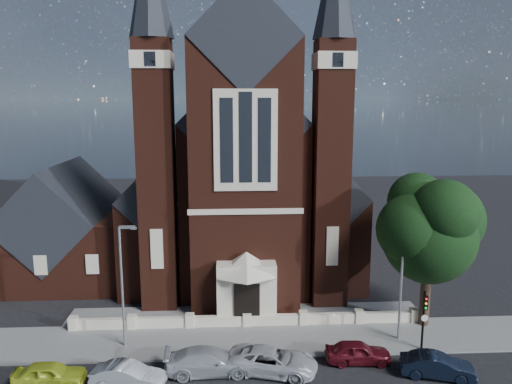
# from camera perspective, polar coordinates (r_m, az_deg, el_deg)

# --- Properties ---
(ground) EXTENTS (120.00, 120.00, 0.00)m
(ground) POSITION_cam_1_polar(r_m,az_deg,el_deg) (44.25, -1.45, -10.37)
(ground) COLOR black
(ground) RESTS_ON ground
(pavement_strip) EXTENTS (60.00, 5.00, 0.12)m
(pavement_strip) POSITION_cam_1_polar(r_m,az_deg,el_deg) (34.64, -0.91, -16.57)
(pavement_strip) COLOR slate
(pavement_strip) RESTS_ON ground
(forecourt_paving) EXTENTS (26.00, 3.00, 0.14)m
(forecourt_paving) POSITION_cam_1_polar(r_m,az_deg,el_deg) (38.25, -1.15, -13.84)
(forecourt_paving) COLOR slate
(forecourt_paving) RESTS_ON ground
(forecourt_wall) EXTENTS (24.00, 0.40, 0.90)m
(forecourt_wall) POSITION_cam_1_polar(r_m,az_deg,el_deg) (36.44, -1.04, -15.14)
(forecourt_wall) COLOR beige
(forecourt_wall) RESTS_ON ground
(church) EXTENTS (20.01, 34.90, 29.20)m
(church) POSITION_cam_1_polar(r_m,az_deg,el_deg) (49.86, -1.77, 1.76)
(church) COLOR #441C12
(church) RESTS_ON ground
(parish_hall) EXTENTS (12.00, 12.20, 10.24)m
(parish_hall) POSITION_cam_1_polar(r_m,az_deg,el_deg) (48.20, -21.02, -4.32)
(parish_hall) COLOR #441C12
(parish_hall) RESTS_ON ground
(street_tree) EXTENTS (6.40, 6.60, 10.70)m
(street_tree) POSITION_cam_1_polar(r_m,az_deg,el_deg) (35.96, 19.52, -4.29)
(street_tree) COLOR black
(street_tree) RESTS_ON ground
(street_lamp_left) EXTENTS (1.16, 0.22, 8.09)m
(street_lamp_left) POSITION_cam_1_polar(r_m,az_deg,el_deg) (33.02, -14.95, -9.64)
(street_lamp_left) COLOR gray
(street_lamp_left) RESTS_ON ground
(street_lamp_right) EXTENTS (1.16, 0.22, 8.09)m
(street_lamp_right) POSITION_cam_1_polar(r_m,az_deg,el_deg) (34.22, 16.45, -8.99)
(street_lamp_right) COLOR gray
(street_lamp_right) RESTS_ON ground
(traffic_signal) EXTENTS (0.28, 0.42, 4.00)m
(traffic_signal) POSITION_cam_1_polar(r_m,az_deg,el_deg) (33.89, 18.66, -12.97)
(traffic_signal) COLOR black
(traffic_signal) RESTS_ON ground
(car_lime_van) EXTENTS (4.04, 1.74, 1.36)m
(car_lime_van) POSITION_cam_1_polar(r_m,az_deg,el_deg) (31.79, -22.53, -18.69)
(car_lime_van) COLOR #B0C427
(car_lime_van) RESTS_ON ground
(car_silver_a) EXTENTS (4.30, 2.19, 1.35)m
(car_silver_a) POSITION_cam_1_polar(r_m,az_deg,el_deg) (30.35, -14.43, -19.67)
(car_silver_a) COLOR #A5A9AD
(car_silver_a) RESTS_ON ground
(car_silver_b) EXTENTS (5.21, 2.22, 1.50)m
(car_silver_b) POSITION_cam_1_polar(r_m,az_deg,el_deg) (30.84, -5.38, -18.69)
(car_silver_b) COLOR #A9ADB0
(car_silver_b) RESTS_ON ground
(car_white_suv) EXTENTS (5.75, 3.77, 1.47)m
(car_white_suv) POSITION_cam_1_polar(r_m,az_deg,el_deg) (30.80, 1.89, -18.71)
(car_white_suv) COLOR silver
(car_white_suv) RESTS_ON ground
(car_dark_red) EXTENTS (4.04, 1.78, 1.35)m
(car_dark_red) POSITION_cam_1_polar(r_m,az_deg,el_deg) (32.39, 11.56, -17.49)
(car_dark_red) COLOR #530E16
(car_dark_red) RESTS_ON ground
(car_navy) EXTENTS (4.38, 2.48, 1.37)m
(car_navy) POSITION_cam_1_polar(r_m,az_deg,el_deg) (32.12, 20.01, -18.19)
(car_navy) COLOR black
(car_navy) RESTS_ON ground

